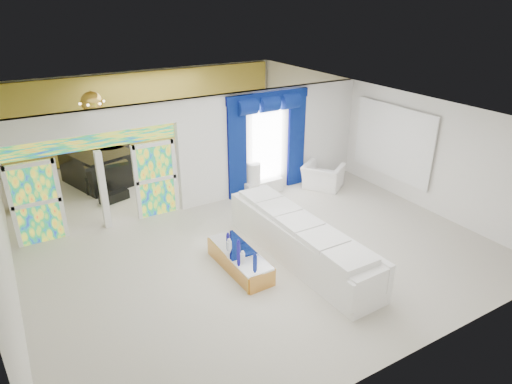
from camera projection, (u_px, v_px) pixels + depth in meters
floor at (224, 216)px, 11.87m from camera, size 12.00×12.00×0.00m
dividing_wall at (273, 140)px, 13.04m from camera, size 5.70×0.18×3.00m
dividing_header at (89, 122)px, 10.23m from camera, size 4.30×0.18×0.55m
stained_panel_left at (37, 203)px, 10.28m from camera, size 0.95×0.04×2.00m
stained_panel_right at (156, 179)px, 11.60m from camera, size 0.95×0.04×2.00m
stained_transom at (92, 142)px, 10.43m from camera, size 4.00×0.05×0.35m
window_pane at (267, 144)px, 12.87m from camera, size 1.00×0.02×2.30m
blue_drape_left at (237, 151)px, 12.40m from camera, size 0.55×0.10×2.80m
blue_drape_right at (296, 140)px, 13.32m from camera, size 0.55×0.10×2.80m
blue_pelmet at (268, 96)px, 12.28m from camera, size 2.60×0.12×0.25m
wall_mirror at (393, 142)px, 12.73m from camera, size 0.04×2.70×1.90m
gold_curtains at (148, 113)px, 15.91m from camera, size 9.70×0.12×2.90m
white_sofa at (300, 242)px, 9.83m from camera, size 1.10×4.46×0.84m
coffee_table at (240, 261)px, 9.53m from camera, size 0.67×1.85×0.41m
console_table at (263, 187)px, 13.18m from camera, size 1.21×0.42×0.40m
table_lamp at (254, 173)px, 12.84m from camera, size 0.36×0.36×0.58m
armchair at (323, 176)px, 13.47m from camera, size 1.44×1.48×0.73m
grand_piano at (99, 167)px, 13.78m from camera, size 2.11×2.42×1.04m
piano_bench at (114, 197)px, 12.68m from camera, size 0.87×0.55×0.27m
tv_console at (22, 197)px, 12.11m from camera, size 0.57×0.53×0.75m
chandelier at (92, 102)px, 12.41m from camera, size 0.60×0.60×0.60m
decanters at (239, 249)px, 9.39m from camera, size 0.23×1.12×0.30m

